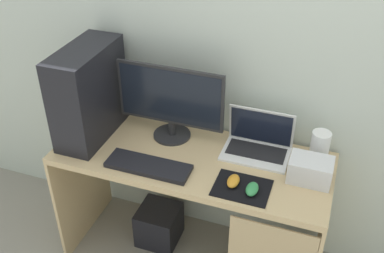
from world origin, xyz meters
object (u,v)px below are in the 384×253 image
object	(u,v)px
keyboard	(148,166)
laptop	(257,144)
pc_tower	(89,93)
projector	(310,170)
speaker	(320,147)
mouse_right	(252,189)
monitor	(170,101)
subwoofer	(159,224)
mouse_left	(233,181)

from	to	relation	value
keyboard	laptop	bearing A→B (deg)	33.60
pc_tower	laptop	size ratio (longest dim) A/B	1.47
laptop	projector	distance (m)	0.31
speaker	pc_tower	bearing A→B (deg)	-172.31
mouse_right	monitor	bearing A→B (deg)	150.18
pc_tower	subwoofer	bearing A→B (deg)	7.23
projector	monitor	bearing A→B (deg)	171.49
laptop	subwoofer	size ratio (longest dim) A/B	1.42
subwoofer	monitor	bearing A→B (deg)	43.38
pc_tower	monitor	distance (m)	0.43
mouse_right	projector	bearing A→B (deg)	38.16
mouse_left	pc_tower	bearing A→B (deg)	169.13
mouse_left	subwoofer	size ratio (longest dim) A/B	0.40
pc_tower	laptop	world-z (taller)	pc_tower
pc_tower	projector	size ratio (longest dim) A/B	2.48
laptop	keyboard	world-z (taller)	laptop
laptop	keyboard	distance (m)	0.56
projector	subwoofer	size ratio (longest dim) A/B	0.84
pc_tower	mouse_left	size ratio (longest dim) A/B	5.17
projector	speaker	bearing A→B (deg)	82.87
monitor	speaker	xyz separation A→B (m)	(0.77, 0.05, -0.13)
keyboard	pc_tower	bearing A→B (deg)	156.12
mouse_left	mouse_right	world-z (taller)	same
keyboard	mouse_right	bearing A→B (deg)	-0.55
mouse_right	speaker	bearing A→B (deg)	53.63
mouse_right	pc_tower	bearing A→B (deg)	168.72
mouse_left	mouse_right	xyz separation A→B (m)	(0.09, -0.03, 0.00)
speaker	subwoofer	size ratio (longest dim) A/B	0.71
mouse_right	subwoofer	world-z (taller)	mouse_right
pc_tower	mouse_right	size ratio (longest dim) A/B	5.17
monitor	speaker	world-z (taller)	monitor
projector	subwoofer	distance (m)	1.07
speaker	mouse_right	world-z (taller)	speaker
laptop	mouse_left	bearing A→B (deg)	-98.90
projector	keyboard	xyz separation A→B (m)	(-0.75, -0.18, -0.05)
pc_tower	projector	distance (m)	1.17
pc_tower	keyboard	world-z (taller)	pc_tower
monitor	projector	bearing A→B (deg)	-8.51
keyboard	mouse_left	world-z (taller)	mouse_left
monitor	mouse_right	xyz separation A→B (m)	(0.51, -0.29, -0.20)
monitor	keyboard	world-z (taller)	monitor
speaker	subwoofer	distance (m)	1.10
projector	keyboard	world-z (taller)	projector
projector	mouse_right	xyz separation A→B (m)	(-0.23, -0.18, -0.04)
laptop	speaker	world-z (taller)	laptop
keyboard	subwoofer	world-z (taller)	keyboard
mouse_left	mouse_right	size ratio (longest dim) A/B	1.00
monitor	keyboard	bearing A→B (deg)	-91.06
speaker	keyboard	xyz separation A→B (m)	(-0.77, -0.34, -0.07)
monitor	mouse_right	world-z (taller)	monitor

